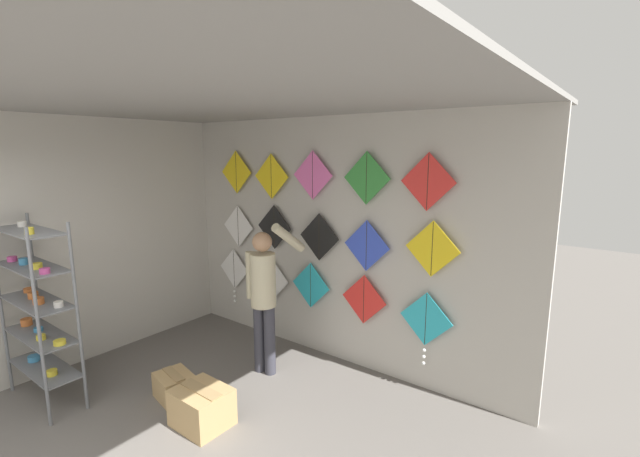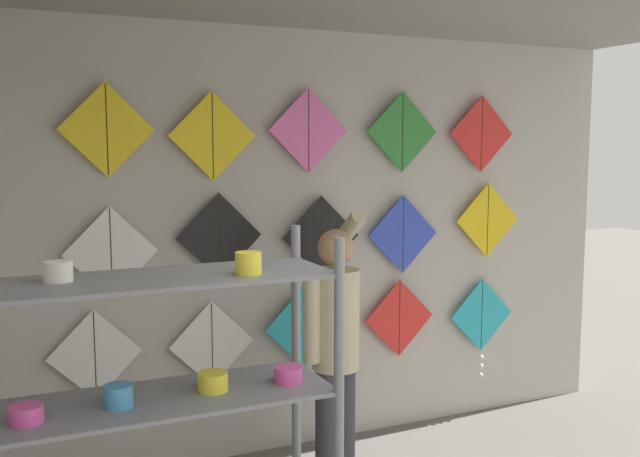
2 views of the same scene
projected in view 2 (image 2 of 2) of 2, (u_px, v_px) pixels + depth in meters
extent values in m
cube|color=#BCB7AD|center=(309.00, 242.00, 4.82)|extent=(4.89, 0.06, 2.80)
cube|color=slate|center=(163.00, 399.00, 1.98)|extent=(0.94, 0.33, 0.01)
cube|color=slate|center=(160.00, 279.00, 1.94)|extent=(0.94, 0.33, 0.01)
cylinder|color=#D84C99|center=(26.00, 414.00, 1.79)|extent=(0.08, 0.08, 0.05)
cylinder|color=#3F8CBF|center=(118.00, 396.00, 1.90)|extent=(0.08, 0.08, 0.06)
cylinder|color=yellow|center=(213.00, 382.00, 2.03)|extent=(0.09, 0.09, 0.05)
cylinder|color=#D84C99|center=(288.00, 375.00, 2.10)|extent=(0.08, 0.08, 0.05)
cylinder|color=white|center=(58.00, 271.00, 1.87)|extent=(0.08, 0.08, 0.05)
cylinder|color=yellow|center=(248.00, 263.00, 1.97)|extent=(0.07, 0.07, 0.06)
cylinder|color=#383842|center=(326.00, 435.00, 4.12)|extent=(0.12, 0.12, 0.77)
cylinder|color=#383842|center=(345.00, 429.00, 4.20)|extent=(0.12, 0.12, 0.77)
cylinder|color=beige|center=(336.00, 319.00, 4.08)|extent=(0.27, 0.27, 0.58)
sphere|color=tan|center=(336.00, 247.00, 4.03)|extent=(0.21, 0.21, 0.21)
cylinder|color=beige|center=(312.00, 318.00, 3.98)|extent=(0.10, 0.10, 0.51)
cylinder|color=beige|center=(343.00, 237.00, 4.31)|extent=(0.10, 0.48, 0.37)
cube|color=white|center=(95.00, 355.00, 4.23)|extent=(0.55, 0.01, 0.55)
cylinder|color=black|center=(95.00, 355.00, 4.23)|extent=(0.01, 0.01, 0.53)
sphere|color=white|center=(97.00, 408.00, 4.26)|extent=(0.04, 0.04, 0.04)
sphere|color=white|center=(98.00, 420.00, 4.27)|extent=(0.04, 0.04, 0.04)
sphere|color=white|center=(98.00, 431.00, 4.27)|extent=(0.04, 0.04, 0.04)
cube|color=white|center=(212.00, 344.00, 4.52)|extent=(0.55, 0.01, 0.55)
cylinder|color=black|center=(212.00, 344.00, 4.52)|extent=(0.01, 0.01, 0.53)
cube|color=#28B2C6|center=(304.00, 327.00, 4.78)|extent=(0.55, 0.01, 0.55)
cylinder|color=black|center=(304.00, 327.00, 4.77)|extent=(0.01, 0.01, 0.53)
cube|color=red|center=(399.00, 318.00, 5.08)|extent=(0.55, 0.01, 0.55)
cylinder|color=black|center=(399.00, 318.00, 5.08)|extent=(0.01, 0.01, 0.53)
cube|color=#28B2C6|center=(482.00, 315.00, 5.38)|extent=(0.55, 0.01, 0.55)
cylinder|color=black|center=(482.00, 315.00, 5.38)|extent=(0.01, 0.01, 0.53)
sphere|color=white|center=(481.00, 357.00, 5.41)|extent=(0.04, 0.04, 0.04)
sphere|color=white|center=(481.00, 366.00, 5.42)|extent=(0.04, 0.04, 0.04)
sphere|color=white|center=(481.00, 375.00, 5.42)|extent=(0.04, 0.04, 0.04)
cube|color=white|center=(111.00, 253.00, 4.20)|extent=(0.55, 0.01, 0.55)
cylinder|color=black|center=(111.00, 253.00, 4.20)|extent=(0.01, 0.01, 0.53)
cube|color=black|center=(219.00, 236.00, 4.46)|extent=(0.55, 0.01, 0.55)
cylinder|color=black|center=(220.00, 237.00, 4.46)|extent=(0.01, 0.01, 0.53)
cube|color=black|center=(321.00, 237.00, 4.76)|extent=(0.55, 0.01, 0.55)
cylinder|color=black|center=(321.00, 237.00, 4.75)|extent=(0.01, 0.01, 0.53)
cube|color=blue|center=(403.00, 234.00, 5.02)|extent=(0.55, 0.01, 0.55)
cylinder|color=black|center=(403.00, 234.00, 5.01)|extent=(0.01, 0.01, 0.53)
cube|color=yellow|center=(488.00, 220.00, 5.31)|extent=(0.55, 0.01, 0.55)
cylinder|color=black|center=(488.00, 220.00, 5.30)|extent=(0.01, 0.01, 0.53)
cube|color=yellow|center=(107.00, 130.00, 4.12)|extent=(0.55, 0.01, 0.55)
cylinder|color=black|center=(107.00, 130.00, 4.12)|extent=(0.01, 0.01, 0.53)
cube|color=yellow|center=(213.00, 136.00, 4.38)|extent=(0.55, 0.01, 0.55)
cylinder|color=black|center=(213.00, 136.00, 4.38)|extent=(0.01, 0.01, 0.53)
cube|color=pink|center=(308.00, 130.00, 4.64)|extent=(0.55, 0.01, 0.55)
cylinder|color=black|center=(309.00, 130.00, 4.63)|extent=(0.01, 0.01, 0.53)
cube|color=#338C38|center=(402.00, 132.00, 4.93)|extent=(0.55, 0.01, 0.55)
cylinder|color=black|center=(403.00, 132.00, 4.92)|extent=(0.01, 0.01, 0.53)
cube|color=red|center=(482.00, 134.00, 5.20)|extent=(0.55, 0.01, 0.55)
cylinder|color=black|center=(482.00, 134.00, 5.20)|extent=(0.01, 0.01, 0.53)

